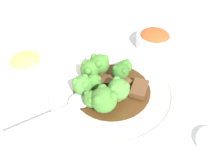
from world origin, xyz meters
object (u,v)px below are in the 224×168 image
Objects in this scene: side_bowl_appetizer at (27,64)px; beef_strip_0 at (139,89)px; side_bowl_kimchi at (154,38)px; main_plate at (112,91)px; broccoli_floret_7 at (90,69)px; broccoli_floret_6 at (119,89)px; beef_strip_1 at (118,87)px; broccoli_floret_1 at (92,99)px; broccoli_floret_8 at (120,71)px; serving_spoon at (78,101)px; broccoli_floret_0 at (94,81)px; broccoli_floret_4 at (99,64)px; sauce_dish at (213,141)px; broccoli_floret_2 at (125,66)px; broccoli_floret_3 at (105,99)px; broccoli_floret_5 at (82,85)px; beef_strip_2 at (102,80)px.

beef_strip_0 is at bearing -1.57° from side_bowl_appetizer.
side_bowl_kimchi is at bearing 34.65° from side_bowl_appetizer.
broccoli_floret_7 is at bearing 162.67° from main_plate.
beef_strip_0 is 1.02× the size of broccoli_floret_6.
broccoli_floret_1 is (-0.04, -0.07, 0.02)m from beef_strip_1.
side_bowl_appetizer is (-0.18, -0.00, -0.02)m from broccoli_floret_7.
broccoli_floret_8 reaches higher than serving_spoon.
broccoli_floret_4 is (-0.00, 0.06, 0.00)m from broccoli_floret_0.
broccoli_floret_0 is 0.46× the size of side_bowl_appetizer.
side_bowl_kimchi is 0.34m from sauce_dish.
broccoli_floret_2 reaches higher than side_bowl_kimchi.
broccoli_floret_7 is at bearing 88.84° from serving_spoon.
broccoli_floret_3 is at bearing 177.11° from sauce_dish.
broccoli_floret_4 reaches higher than main_plate.
broccoli_floret_5 is 0.44× the size of side_bowl_kimchi.
beef_strip_0 reaches higher than main_plate.
broccoli_floret_8 is at bearing -7.01° from broccoli_floret_4.
serving_spoon is at bearing 177.52° from sauce_dish.
serving_spoon is 0.29m from sauce_dish.
main_plate is 0.06m from broccoli_floret_0.
broccoli_floret_2 is 0.25× the size of serving_spoon.
main_plate is at bearing -17.33° from broccoli_floret_7.
broccoli_floret_5 is 0.18m from side_bowl_appetizer.
side_bowl_kimchi is at bearing 58.80° from broccoli_floret_4.
beef_strip_2 is 0.39× the size of serving_spoon.
broccoli_floret_0 reaches higher than beef_strip_0.
beef_strip_0 is at bearing 5.62° from beef_strip_1.
broccoli_floret_8 is at bearing 68.66° from broccoli_floret_1.
beef_strip_0 is 0.11m from broccoli_floret_4.
broccoli_floret_0 is at bearing -167.47° from beef_strip_0.
sauce_dish is (0.29, -0.04, -0.04)m from broccoli_floret_5.
main_plate is 0.07m from broccoli_floret_2.
broccoli_floret_7 is 0.08m from serving_spoon.
beef_strip_1 is 0.10m from serving_spoon.
broccoli_floret_2 is at bearing 48.30° from broccoli_floret_5.
main_plate is 0.08m from broccoli_floret_3.
side_bowl_kimchi is (0.13, 0.29, -0.00)m from serving_spoon.
broccoli_floret_5 is 0.05m from broccoli_floret_7.
broccoli_floret_4 is 1.06× the size of broccoli_floret_7.
broccoli_floret_3 reaches higher than sauce_dish.
beef_strip_2 is 0.99× the size of sauce_dish.
beef_strip_1 is 1.78× the size of broccoli_floret_1.
broccoli_floret_4 is 0.19m from side_bowl_appetizer.
beef_strip_0 is 0.84× the size of beef_strip_2.
broccoli_floret_3 reaches higher than broccoli_floret_0.
broccoli_floret_6 is 0.57× the size of side_bowl_appetizer.
broccoli_floret_3 reaches higher than serving_spoon.
main_plate is 0.09m from serving_spoon.
beef_strip_1 is at bearing 103.65° from broccoli_floret_6.
broccoli_floret_2 is 0.14m from serving_spoon.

